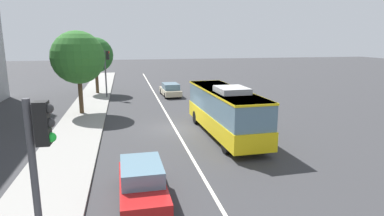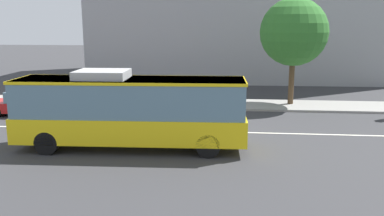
{
  "view_description": "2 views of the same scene",
  "coord_description": "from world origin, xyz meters",
  "views": [
    {
      "loc": [
        -22.62,
        3.45,
        6.43
      ],
      "look_at": [
        -0.66,
        -1.15,
        1.6
      ],
      "focal_mm": 30.35,
      "sensor_mm": 36.0,
      "label": 1
    },
    {
      "loc": [
        1.85,
        -19.76,
        5.43
      ],
      "look_at": [
        0.23,
        -2.6,
        1.78
      ],
      "focal_mm": 37.44,
      "sensor_mm": 36.0,
      "label": 2
    }
  ],
  "objects": [
    {
      "name": "traffic_light_near_corner",
      "position": [
        13.48,
        5.26,
        3.56
      ],
      "size": [
        0.33,
        0.62,
        5.2
      ],
      "rotation": [
        0.0,
        0.0,
        -1.55
      ],
      "color": "#47474C",
      "rests_on": "ground_plane"
    },
    {
      "name": "sedan_red",
      "position": [
        -10.23,
        2.92,
        0.72
      ],
      "size": [
        4.53,
        1.88,
        1.46
      ],
      "rotation": [
        0.0,
        0.0,
        3.16
      ],
      "color": "#B21919",
      "rests_on": "ground_plane"
    },
    {
      "name": "street_tree_kerbside_left",
      "position": [
        16.54,
        6.6,
        4.53
      ],
      "size": [
        4.03,
        4.03,
        6.56
      ],
      "color": "#4C3823",
      "rests_on": "ground_plane"
    },
    {
      "name": "ground_plane",
      "position": [
        0.0,
        0.0,
        0.0
      ],
      "size": [
        160.0,
        160.0,
        0.0
      ],
      "primitive_type": "plane",
      "color": "#333335"
    },
    {
      "name": "street_tree_kerbside_centre",
      "position": [
        5.96,
        7.15,
        4.86
      ],
      "size": [
        4.4,
        4.4,
        7.08
      ],
      "color": "#4C3823",
      "rests_on": "ground_plane"
    },
    {
      "name": "traffic_light_mid_block",
      "position": [
        -15.4,
        5.33,
        3.56
      ],
      "size": [
        0.33,
        0.62,
        5.2
      ],
      "rotation": [
        0.0,
        0.0,
        -1.6
      ],
      "color": "#47474C",
      "rests_on": "ground_plane"
    },
    {
      "name": "sidewalk_kerb",
      "position": [
        0.0,
        6.82,
        0.07
      ],
      "size": [
        80.0,
        3.4,
        0.14
      ],
      "primitive_type": "cube",
      "color": "gray",
      "rests_on": "ground_plane"
    },
    {
      "name": "lane_centre_line",
      "position": [
        0.0,
        0.0,
        0.01
      ],
      "size": [
        76.0,
        0.16,
        0.01
      ],
      "primitive_type": "cube",
      "color": "silver",
      "rests_on": "ground_plane"
    },
    {
      "name": "transit_bus",
      "position": [
        -2.44,
        -3.03,
        1.81
      ],
      "size": [
        10.08,
        2.85,
        3.46
      ],
      "rotation": [
        0.0,
        0.0,
        0.03
      ],
      "color": "yellow",
      "rests_on": "ground_plane"
    },
    {
      "name": "sedan_beige",
      "position": [
        13.43,
        -1.6,
        0.72
      ],
      "size": [
        4.58,
        2.01,
        1.46
      ],
      "rotation": [
        0.0,
        0.0,
        0.05
      ],
      "color": "#C6B793",
      "rests_on": "ground_plane"
    }
  ]
}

